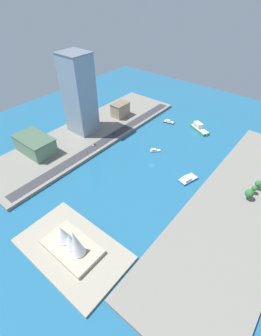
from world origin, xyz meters
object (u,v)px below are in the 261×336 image
Objects in this scene: ferry_green_doubledeck at (199,128)px; van_white at (94,145)px; terminal_long_green at (35,144)px; apartment_midrise_tan at (120,110)px; patrol_launch_navy at (169,122)px; catamaran_blue at (188,179)px; hatchback_blue at (114,133)px; opera_landmark at (71,243)px; yacht_sleek_gray at (155,150)px; tower_tall_glass at (79,95)px; traffic_light_waterfront at (88,153)px.

ferry_green_doubledeck is 6.42× the size of van_white.
terminal_long_green is 1.91× the size of apartment_midrise_tan.
catamaran_blue is (-69.65, 79.04, 0.24)m from patrol_launch_navy.
patrol_launch_navy is 3.08× the size of hatchback_blue.
opera_landmark is (-113.37, 49.93, -2.99)m from terminal_long_green.
patrol_launch_navy is at bearing 11.14° from ferry_green_doubledeck.
hatchback_blue is (31.61, 65.70, 2.84)m from patrol_launch_navy.
hatchback_blue is at bearing 46.78° from ferry_green_doubledeck.
opera_landmark reaches higher than ferry_green_doubledeck.
yacht_sleek_gray is 0.12× the size of tower_tall_glass.
terminal_long_green reaches higher than catamaran_blue.
apartment_midrise_tan is 3.33× the size of traffic_light_waterfront.
tower_tall_glass is (134.53, 1.55, 43.40)m from catamaran_blue.
tower_tall_glass is at bearing -37.83° from traffic_light_waterfront.
ferry_green_doubledeck is 100.16m from hatchback_blue.
ferry_green_doubledeck is at bearing -133.22° from hatchback_blue.
traffic_light_waterfront is (44.20, 52.45, 6.28)m from yacht_sleek_gray.
traffic_light_waterfront is (-31.56, 84.85, -4.07)m from apartment_midrise_tan.
traffic_light_waterfront is at bearing -149.93° from terminal_long_green.
apartment_midrise_tan is 5.09× the size of van_white.
catamaran_blue is 152.43m from terminal_long_green.
ferry_green_doubledeck is 124.39m from van_white.
van_white is (-32.93, 15.66, -40.80)m from tower_tall_glass.
yacht_sleek_gray is 68.88m from traffic_light_waterfront.
terminal_long_green is at bearing 82.26° from apartment_midrise_tan.
terminal_long_green is 6.36× the size of traffic_light_waterfront.
opera_landmark reaches higher than patrol_launch_navy.
hatchback_blue is 48.55m from traffic_light_waterfront.
catamaran_blue is (-48.19, 18.18, 0.29)m from yacht_sleek_gray.
apartment_midrise_tan is 0.54× the size of opera_landmark.
ferry_green_doubledeck is 0.33× the size of tower_tall_glass.
ferry_green_doubledeck is at bearing -123.65° from van_white.
apartment_midrise_tan is at bearing -71.75° from van_white.
terminal_long_green is at bearing 23.79° from catamaran_blue.
tower_tall_glass reaches higher than catamaran_blue.
yacht_sleek_gray is 0.47× the size of apartment_midrise_tan.
traffic_light_waterfront is at bearing 49.88° from yacht_sleek_gray.
van_white is at bearing 33.53° from yacht_sleek_gray.
catamaran_blue is 114.46m from opera_landmark.
opera_landmark reaches higher than van_white.
traffic_light_waterfront is at bearing 110.41° from apartment_midrise_tan.
tower_tall_glass is 12.84× the size of traffic_light_waterfront.
terminal_long_green is at bearing -23.77° from opera_landmark.
van_white is at bearing -61.64° from traffic_light_waterfront.
tower_tall_glass is at bearing 51.17° from patrol_launch_navy.
van_white is (31.94, 96.26, 2.84)m from patrol_launch_navy.
traffic_light_waterfront is at bearing 142.17° from tower_tall_glass.
terminal_long_green is (106.50, 147.69, 8.54)m from ferry_green_doubledeck.
tower_tall_glass is at bearing -25.43° from van_white.
traffic_light_waterfront reaches higher than patrol_launch_navy.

